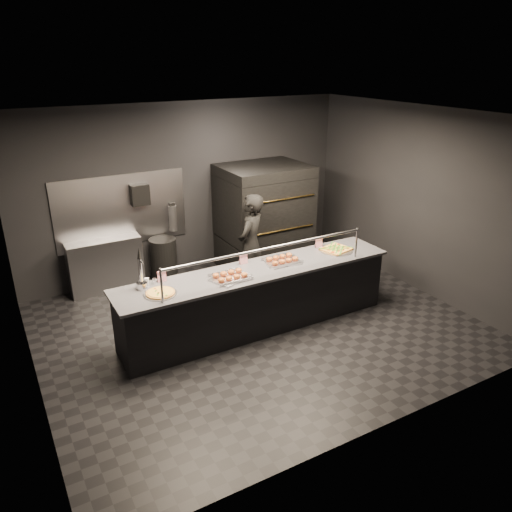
# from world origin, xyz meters

# --- Properties ---
(room) EXTENTS (6.04, 6.00, 3.00)m
(room) POSITION_xyz_m (-0.02, 0.05, 1.50)
(room) COLOR black
(room) RESTS_ON ground
(service_counter) EXTENTS (4.10, 0.78, 1.37)m
(service_counter) POSITION_xyz_m (0.00, -0.00, 0.46)
(service_counter) COLOR black
(service_counter) RESTS_ON ground
(pizza_oven) EXTENTS (1.50, 1.23, 1.91)m
(pizza_oven) POSITION_xyz_m (1.20, 1.90, 0.97)
(pizza_oven) COLOR black
(pizza_oven) RESTS_ON ground
(prep_shelf) EXTENTS (1.20, 0.35, 0.90)m
(prep_shelf) POSITION_xyz_m (-1.60, 2.32, 0.45)
(prep_shelf) COLOR #99999E
(prep_shelf) RESTS_ON ground
(towel_dispenser) EXTENTS (0.30, 0.20, 0.35)m
(towel_dispenser) POSITION_xyz_m (-0.90, 2.39, 1.55)
(towel_dispenser) COLOR black
(towel_dispenser) RESTS_ON room
(fire_extinguisher) EXTENTS (0.14, 0.14, 0.51)m
(fire_extinguisher) POSITION_xyz_m (-0.35, 2.40, 1.06)
(fire_extinguisher) COLOR #B2B2B7
(fire_extinguisher) RESTS_ON room
(beer_tap) EXTENTS (0.15, 0.21, 0.56)m
(beer_tap) POSITION_xyz_m (-1.60, 0.20, 1.08)
(beer_tap) COLOR silver
(beer_tap) RESTS_ON service_counter
(round_pizza) EXTENTS (0.42, 0.42, 0.03)m
(round_pizza) POSITION_xyz_m (-1.45, -0.07, 0.94)
(round_pizza) COLOR silver
(round_pizza) RESTS_ON service_counter
(slider_tray_a) EXTENTS (0.60, 0.52, 0.08)m
(slider_tray_a) POSITION_xyz_m (-0.47, -0.08, 0.95)
(slider_tray_a) COLOR silver
(slider_tray_a) RESTS_ON service_counter
(slider_tray_b) EXTENTS (0.57, 0.47, 0.08)m
(slider_tray_b) POSITION_xyz_m (0.44, 0.06, 0.95)
(slider_tray_b) COLOR silver
(slider_tray_b) RESTS_ON service_counter
(square_pizza) EXTENTS (0.51, 0.51, 0.05)m
(square_pizza) POSITION_xyz_m (1.40, 0.03, 0.94)
(square_pizza) COLOR silver
(square_pizza) RESTS_ON service_counter
(condiment_jar) EXTENTS (0.15, 0.06, 0.10)m
(condiment_jar) POSITION_xyz_m (-1.48, 0.26, 0.97)
(condiment_jar) COLOR silver
(condiment_jar) RESTS_ON service_counter
(tent_cards) EXTENTS (2.68, 0.04, 0.15)m
(tent_cards) POSITION_xyz_m (-0.04, 0.28, 1.00)
(tent_cards) COLOR white
(tent_cards) RESTS_ON service_counter
(trash_bin) EXTENTS (0.46, 0.46, 0.77)m
(trash_bin) POSITION_xyz_m (-0.63, 2.22, 0.39)
(trash_bin) COLOR black
(trash_bin) RESTS_ON ground
(worker) EXTENTS (0.74, 0.70, 1.70)m
(worker) POSITION_xyz_m (0.46, 1.04, 0.85)
(worker) COLOR black
(worker) RESTS_ON ground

